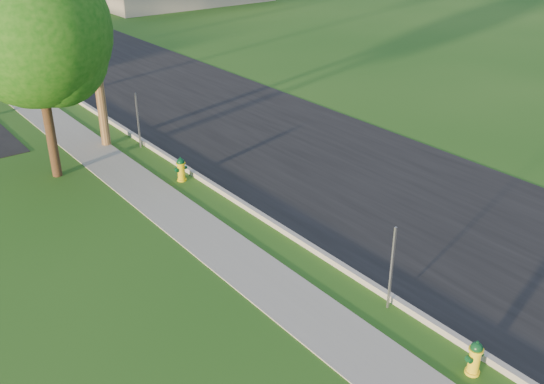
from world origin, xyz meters
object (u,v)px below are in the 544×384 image
at_px(hydrant_mid, 181,169).
at_px(hydrant_near, 475,358).
at_px(utility_pole_mid, 88,2).
at_px(tree_verge, 38,36).
at_px(hydrant_far, 35,76).

bearing_deg(hydrant_mid, hydrant_near, -90.04).
xyz_separation_m(hydrant_near, hydrant_mid, (0.01, 10.82, 0.02)).
bearing_deg(utility_pole_mid, tree_verge, -143.97).
relative_size(utility_pole_mid, tree_verge, 1.43).
bearing_deg(utility_pole_mid, hydrant_mid, -82.01).
relative_size(utility_pole_mid, hydrant_far, 12.50).
height_order(utility_pole_mid, hydrant_far, utility_pole_mid).
bearing_deg(tree_verge, hydrant_near, -78.05).
height_order(utility_pole_mid, hydrant_mid, utility_pole_mid).
relative_size(hydrant_mid, hydrant_far, 1.00).
height_order(utility_pole_mid, tree_verge, utility_pole_mid).
xyz_separation_m(utility_pole_mid, hydrant_mid, (0.61, -4.34, -4.57)).
bearing_deg(hydrant_mid, tree_verge, 136.79).
distance_m(tree_verge, hydrant_mid, 5.63).
bearing_deg(tree_verge, hydrant_mid, -43.21).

